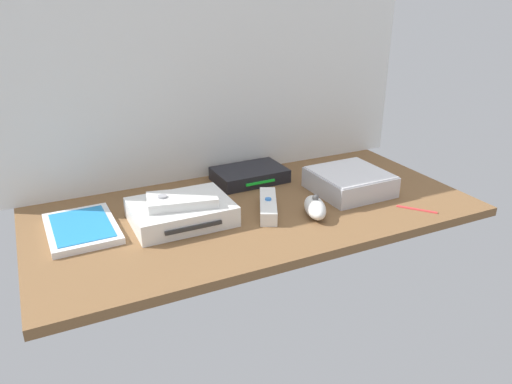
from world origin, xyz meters
The scene contains 10 objects.
ground_plane centered at (0.00, 0.00, -1.00)cm, with size 100.00×48.00×2.00cm, color brown.
back_wall centered at (0.00, 24.60, 32.00)cm, with size 110.00×1.20×64.00cm, color white.
game_console centered at (-17.41, 0.94, 2.20)cm, with size 21.06×16.56×4.40cm.
mini_computer centered at (24.93, -1.22, 2.64)cm, with size 17.24×17.24×5.30cm.
game_case centered at (-37.52, 5.31, 0.76)cm, with size 14.00×19.29×1.56cm.
network_router centered at (5.87, 16.00, 1.70)cm, with size 18.25×12.68×3.40cm.
remote_wand centered at (1.52, -3.09, 1.51)cm, with size 9.68×14.89×3.40cm.
remote_nunchuk centered at (9.94, -9.30, 2.04)cm, with size 7.49×10.90×5.10cm.
remote_classic_pad centered at (-17.37, 0.03, 5.41)cm, with size 15.70×10.69×2.40cm.
stylus_pen centered at (32.52, -16.77, 0.35)cm, with size 0.70×0.70×9.00cm, color red.
Camera 1 is at (-44.44, -91.81, 47.19)cm, focal length 34.43 mm.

